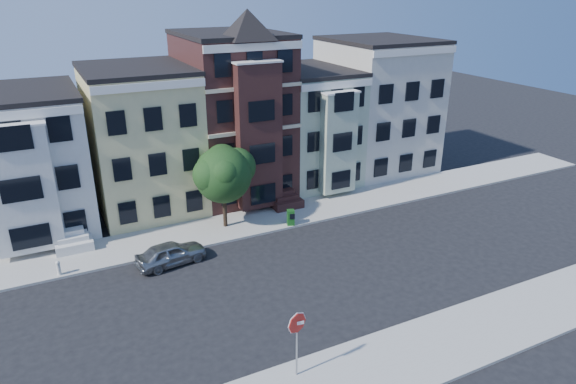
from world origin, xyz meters
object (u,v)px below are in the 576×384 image
parked_car (171,253)px  newspaper_box (291,217)px  stop_sign (297,341)px  fire_hydrant (59,269)px  street_tree (223,178)px

parked_car → newspaper_box: 8.73m
stop_sign → newspaper_box: bearing=72.8°
fire_hydrant → parked_car: bearing=-12.8°
newspaper_box → fire_hydrant: bearing=-160.9°
street_tree → parked_car: bearing=-145.0°
parked_car → stop_sign: stop_sign is taller
fire_hydrant → newspaper_box: bearing=0.0°
street_tree → parked_car: (-4.56, -3.20, -2.90)m
newspaper_box → stop_sign: 14.66m
fire_hydrant → stop_sign: (8.33, -13.15, 1.40)m
fire_hydrant → stop_sign: bearing=-57.6°
newspaper_box → street_tree: bearing=175.1°
street_tree → stop_sign: 15.24m
street_tree → stop_sign: (-2.30, -14.97, -1.71)m
newspaper_box → stop_sign: stop_sign is taller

